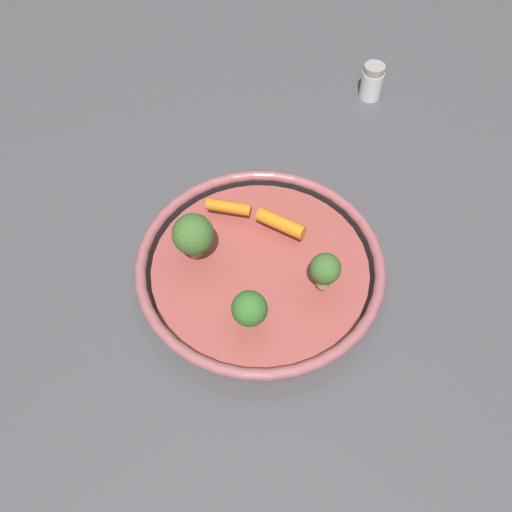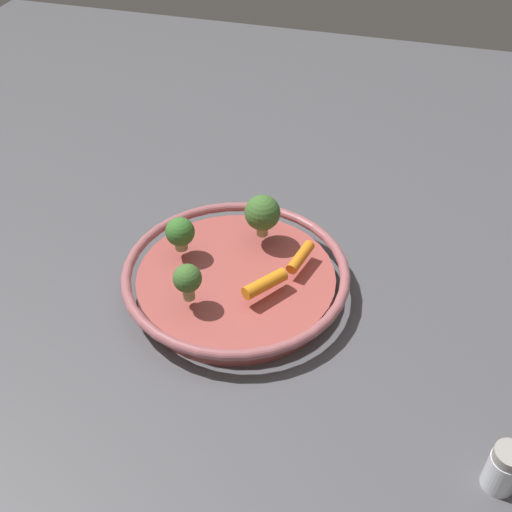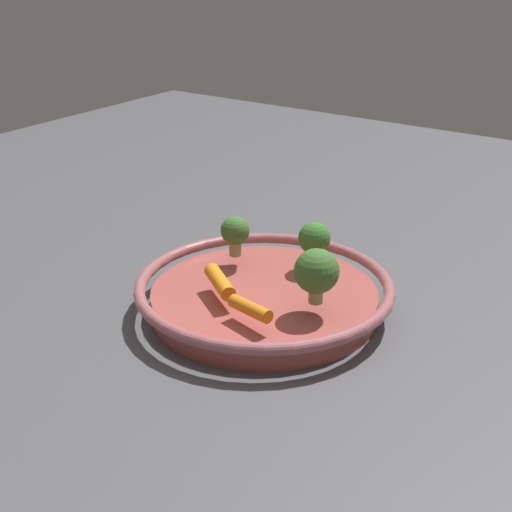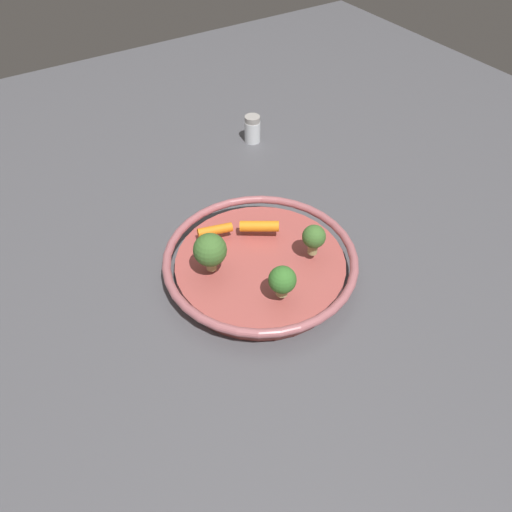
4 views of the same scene
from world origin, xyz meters
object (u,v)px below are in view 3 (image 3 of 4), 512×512
baby_carrot_left (220,282)px  broccoli_floret_small (317,272)px  baby_carrot_right (250,309)px  broccoli_floret_large (314,239)px  serving_bowl (264,295)px  broccoli_floret_edge (235,232)px

baby_carrot_left → broccoli_floret_small: broccoli_floret_small is taller
baby_carrot_right → broccoli_floret_large: size_ratio=1.15×
baby_carrot_right → broccoli_floret_small: broccoli_floret_small is taller
baby_carrot_left → broccoli_floret_small: (-0.04, 0.12, 0.03)m
broccoli_floret_large → baby_carrot_left: bearing=-19.5°
serving_bowl → baby_carrot_right: 0.10m
serving_bowl → broccoli_floret_small: 0.11m
serving_bowl → baby_carrot_left: bearing=-31.1°
baby_carrot_left → broccoli_floret_edge: (-0.10, -0.05, 0.02)m
broccoli_floret_large → broccoli_floret_edge: broccoli_floret_edge is taller
baby_carrot_left → broccoli_floret_large: broccoli_floret_large is taller
broccoli_floret_small → broccoli_floret_edge: (-0.06, -0.16, -0.01)m
baby_carrot_right → broccoli_floret_large: (-0.18, -0.02, 0.02)m
broccoli_floret_small → baby_carrot_left: bearing=-72.8°
broccoli_floret_large → broccoli_floret_small: (0.11, 0.07, 0.01)m
baby_carrot_right → broccoli_floret_large: 0.18m
serving_bowl → broccoli_floret_large: (-0.09, 0.02, 0.05)m
broccoli_floret_edge → serving_bowl: bearing=60.8°
serving_bowl → baby_carrot_left: 0.07m
serving_bowl → broccoli_floret_large: 0.11m
serving_bowl → broccoli_floret_small: (0.02, 0.09, 0.06)m
baby_carrot_right → broccoli_floret_large: broccoli_floret_large is taller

